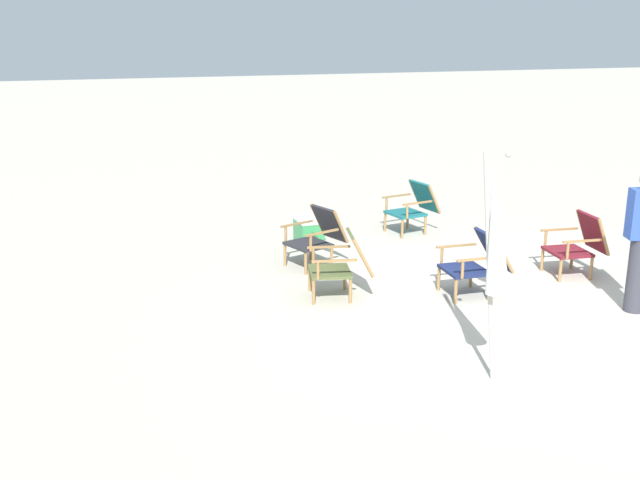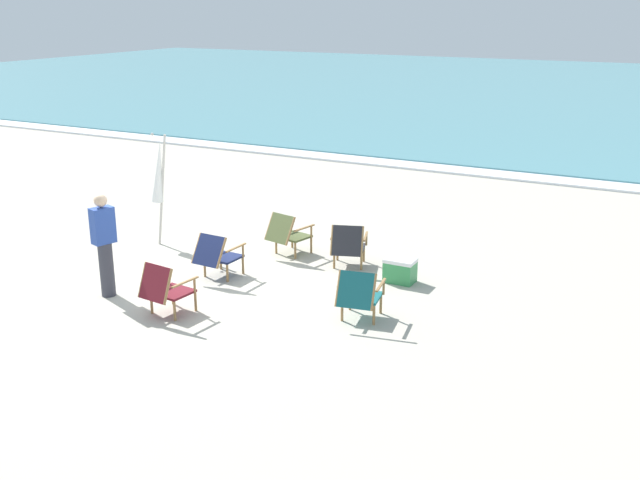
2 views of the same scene
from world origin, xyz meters
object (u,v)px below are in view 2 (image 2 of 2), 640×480
object	(u,v)px
beach_chair_front_right	(287,233)
beach_chair_back_left	(165,288)
umbrella_furled_white	(159,172)
beach_chair_front_left	(217,254)
cooler_box	(400,270)
beach_chair_mid_center	(359,294)
beach_chair_far_center	(348,245)
person_near_chairs	(104,244)

from	to	relation	value
beach_chair_front_right	beach_chair_back_left	size ratio (longest dim) A/B	1.04
umbrella_furled_white	beach_chair_back_left	bearing A→B (deg)	-50.27
beach_chair_front_left	beach_chair_front_right	distance (m)	1.61
beach_chair_back_left	cooler_box	world-z (taller)	beach_chair_back_left
beach_chair_mid_center	beach_chair_front_right	distance (m)	3.14
beach_chair_front_right	cooler_box	bearing A→B (deg)	-7.58
beach_chair_far_center	umbrella_furled_white	world-z (taller)	umbrella_furled_white
cooler_box	umbrella_furled_white	bearing A→B (deg)	-177.39
beach_chair_far_center	person_near_chairs	size ratio (longest dim) A/B	0.54
beach_chair_front_left	beach_chair_mid_center	size ratio (longest dim) A/B	0.96
person_near_chairs	beach_chair_front_left	bearing A→B (deg)	52.83
beach_chair_far_center	beach_chair_front_left	distance (m)	2.23
beach_chair_front_right	umbrella_furled_white	world-z (taller)	umbrella_furled_white
person_near_chairs	beach_chair_mid_center	bearing A→B (deg)	13.20
beach_chair_mid_center	beach_chair_back_left	bearing A→B (deg)	-156.59
beach_chair_front_left	beach_chair_back_left	xyz separation A→B (m)	(0.23, -1.62, 0.01)
beach_chair_front_left	beach_chair_back_left	world-z (taller)	beach_chair_back_left
beach_chair_mid_center	cooler_box	xyz separation A→B (m)	(-0.07, 1.75, -0.22)
umbrella_furled_white	cooler_box	xyz separation A→B (m)	(4.70, 0.21, -1.19)
cooler_box	person_near_chairs	bearing A→B (deg)	-144.99
umbrella_furled_white	cooler_box	bearing A→B (deg)	2.61
beach_chair_far_center	person_near_chairs	xyz separation A→B (m)	(-2.76, -2.87, 0.41)
beach_chair_front_right	beach_chair_front_left	bearing A→B (deg)	-105.60
beach_chair_front_right	beach_chair_back_left	world-z (taller)	beach_chair_back_left
umbrella_furled_white	person_near_chairs	size ratio (longest dim) A/B	1.30
cooler_box	beach_chair_mid_center	bearing A→B (deg)	-87.57
beach_chair_back_left	cooler_box	size ratio (longest dim) A/B	1.66
beach_chair_mid_center	cooler_box	distance (m)	1.77
beach_chair_mid_center	person_near_chairs	size ratio (longest dim) A/B	0.51
umbrella_furled_white	beach_chair_far_center	bearing A→B (deg)	6.53
beach_chair_far_center	beach_chair_back_left	xyz separation A→B (m)	(-1.46, -3.07, 0.00)
beach_chair_mid_center	person_near_chairs	xyz separation A→B (m)	(-3.87, -0.91, 0.41)
beach_chair_back_left	umbrella_furled_white	xyz separation A→B (m)	(-2.20, 2.65, 0.96)
beach_chair_mid_center	beach_chair_back_left	distance (m)	2.80
umbrella_furled_white	cooler_box	distance (m)	4.86
umbrella_furled_white	beach_chair_front_left	bearing A→B (deg)	-27.66
beach_chair_far_center	umbrella_furled_white	size ratio (longest dim) A/B	0.42
beach_chair_mid_center	beach_chair_front_left	bearing A→B (deg)	169.81
beach_chair_front_right	beach_chair_back_left	distance (m)	3.18
beach_chair_mid_center	cooler_box	size ratio (longest dim) A/B	1.69
beach_chair_far_center	umbrella_furled_white	xyz separation A→B (m)	(-3.67, -0.42, 0.96)
beach_chair_mid_center	person_near_chairs	bearing A→B (deg)	-166.80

